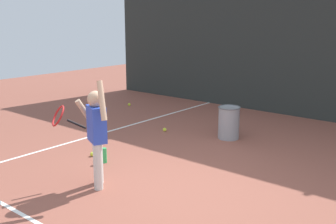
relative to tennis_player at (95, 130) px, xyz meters
name	(u,v)px	position (x,y,z in m)	size (l,w,h in m)	color
ground_plane	(176,189)	(0.82, 0.54, -0.73)	(20.00, 20.00, 0.00)	brown
court_line_sideline	(100,134)	(-1.72, 1.54, -0.72)	(0.05, 9.00, 0.00)	white
back_fence_windscreen	(321,23)	(0.82, 5.10, 1.20)	(10.81, 0.08, 3.85)	#282D2B
fence_post_0	(131,19)	(-4.44, 5.16, 1.27)	(0.09, 0.09, 4.00)	slate
fence_post_1	(243,19)	(-0.93, 5.16, 1.27)	(0.09, 0.09, 4.00)	slate
tennis_player	(95,130)	(0.00, 0.00, 0.00)	(0.87, 0.56, 1.35)	silver
ball_hopper	(229,122)	(0.20, 2.79, -0.44)	(0.38, 0.38, 0.56)	gray
water_bottle	(104,155)	(-0.55, 0.61, -0.62)	(0.07, 0.07, 0.22)	green
tennis_ball_0	(92,154)	(-0.90, 0.68, -0.69)	(0.07, 0.07, 0.07)	#CCE033
tennis_ball_3	(129,104)	(-2.98, 3.56, -0.69)	(0.07, 0.07, 0.07)	#CCE033
tennis_ball_4	(165,130)	(-0.93, 2.42, -0.69)	(0.07, 0.07, 0.07)	#CCE033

